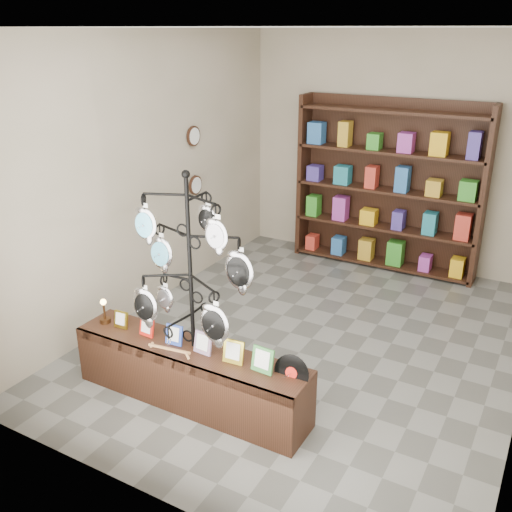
% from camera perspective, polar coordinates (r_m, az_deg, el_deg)
% --- Properties ---
extents(ground, '(5.00, 5.00, 0.00)m').
position_cam_1_polar(ground, '(6.00, 5.60, -8.22)').
color(ground, slate).
rests_on(ground, ground).
extents(room_envelope, '(5.00, 5.00, 5.00)m').
position_cam_1_polar(room_envelope, '(5.33, 6.33, 9.29)').
color(room_envelope, '#BBAB97').
rests_on(room_envelope, ground).
extents(display_tree, '(1.04, 0.89, 2.02)m').
position_cam_1_polar(display_tree, '(4.56, -6.58, -1.93)').
color(display_tree, black).
rests_on(display_tree, ground).
extents(front_shelf, '(2.14, 0.44, 0.76)m').
position_cam_1_polar(front_shelf, '(4.96, -6.59, -11.73)').
color(front_shelf, black).
rests_on(front_shelf, ground).
extents(back_shelving, '(2.42, 0.36, 2.20)m').
position_cam_1_polar(back_shelving, '(7.63, 12.99, 6.33)').
color(back_shelving, black).
rests_on(back_shelving, ground).
extents(wall_clocks, '(0.03, 0.24, 0.84)m').
position_cam_1_polar(wall_clocks, '(7.03, -6.17, 9.43)').
color(wall_clocks, black).
rests_on(wall_clocks, ground).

